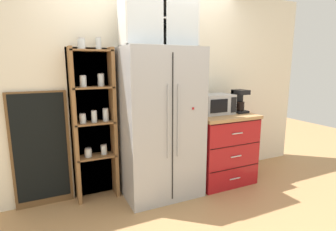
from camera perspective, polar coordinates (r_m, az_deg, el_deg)
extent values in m
plane|color=tan|center=(3.44, -1.38, -16.36)|extent=(10.72, 10.72, 0.00)
cube|color=silver|center=(3.44, -4.20, 5.86)|extent=(5.02, 0.10, 2.55)
cube|color=#ADAFB5|center=(3.16, -1.64, -1.73)|extent=(0.91, 0.65, 1.77)
cube|color=black|center=(2.87, 1.00, -3.03)|extent=(0.01, 0.01, 1.63)
cylinder|color=#ADAFB5|center=(2.81, 0.01, -1.45)|extent=(0.02, 0.02, 0.80)
cylinder|color=#ADAFB5|center=(2.86, 2.18, -1.23)|extent=(0.02, 0.02, 0.80)
cube|color=#A8161C|center=(2.94, 5.45, 1.52)|extent=(0.02, 0.01, 0.02)
cube|color=brown|center=(3.28, -15.91, -1.70)|extent=(0.52, 0.04, 1.77)
cube|color=olive|center=(3.13, -19.47, -2.50)|extent=(0.04, 0.21, 1.77)
cube|color=olive|center=(3.20, -11.67, -1.81)|extent=(0.04, 0.21, 1.77)
cube|color=olive|center=(3.26, -15.19, -8.48)|extent=(0.46, 0.21, 0.02)
cylinder|color=silver|center=(3.23, -16.82, -7.75)|extent=(0.08, 0.08, 0.09)
cylinder|color=beige|center=(3.23, -16.81, -7.98)|extent=(0.07, 0.07, 0.06)
cylinder|color=#B2B2B7|center=(3.21, -16.88, -6.88)|extent=(0.08, 0.08, 0.01)
cylinder|color=silver|center=(3.26, -13.64, -7.23)|extent=(0.07, 0.07, 0.11)
cylinder|color=white|center=(3.27, -13.63, -7.50)|extent=(0.06, 0.06, 0.07)
cylinder|color=#B2B2B7|center=(3.24, -13.69, -6.22)|extent=(0.07, 0.07, 0.01)
cube|color=olive|center=(3.15, -15.56, -1.52)|extent=(0.46, 0.21, 0.02)
cylinder|color=silver|center=(3.11, -17.92, -0.71)|extent=(0.07, 0.07, 0.10)
cylinder|color=white|center=(3.12, -17.90, -0.97)|extent=(0.06, 0.06, 0.07)
cylinder|color=#B2B2B7|center=(3.10, -17.98, 0.29)|extent=(0.07, 0.07, 0.01)
cylinder|color=silver|center=(3.12, -15.63, -0.28)|extent=(0.06, 0.06, 0.13)
cylinder|color=brown|center=(3.12, -15.61, -0.63)|extent=(0.05, 0.05, 0.09)
cylinder|color=#B2B2B7|center=(3.11, -15.69, 0.97)|extent=(0.06, 0.06, 0.01)
cylinder|color=silver|center=(3.16, -13.28, 0.07)|extent=(0.07, 0.07, 0.14)
cylinder|color=#382316|center=(3.16, -13.26, -0.30)|extent=(0.06, 0.06, 0.09)
cylinder|color=#B2B2B7|center=(3.14, -13.34, 1.43)|extent=(0.06, 0.06, 0.01)
cube|color=olive|center=(3.09, -15.94, 5.82)|extent=(0.46, 0.21, 0.02)
cylinder|color=silver|center=(3.07, -17.83, 6.95)|extent=(0.07, 0.07, 0.12)
cylinder|color=#2D2D2D|center=(3.07, -17.81, 6.62)|extent=(0.06, 0.06, 0.08)
cylinder|color=#B2B2B7|center=(3.07, -17.90, 8.14)|extent=(0.07, 0.07, 0.01)
cylinder|color=silver|center=(3.12, -14.26, 7.33)|extent=(0.07, 0.07, 0.13)
cylinder|color=#CCB78C|center=(3.12, -14.24, 6.96)|extent=(0.06, 0.06, 0.09)
cylinder|color=#B2B2B7|center=(3.12, -14.32, 8.65)|extent=(0.07, 0.07, 0.01)
cube|color=olive|center=(3.08, -16.34, 13.31)|extent=(0.46, 0.21, 0.02)
cylinder|color=silver|center=(3.06, -18.21, 14.42)|extent=(0.08, 0.08, 0.11)
cylinder|color=#E0C67F|center=(3.06, -18.19, 14.12)|extent=(0.07, 0.07, 0.07)
cylinder|color=#B2B2B7|center=(3.06, -18.28, 15.54)|extent=(0.08, 0.08, 0.01)
cylinder|color=silver|center=(3.12, -14.75, 14.68)|extent=(0.06, 0.06, 0.13)
cylinder|color=#B77A38|center=(3.12, -14.74, 14.34)|extent=(0.05, 0.05, 0.09)
cylinder|color=#B2B2B7|center=(3.13, -14.82, 15.93)|extent=(0.06, 0.06, 0.01)
cube|color=#A8161C|center=(3.71, 11.14, -7.05)|extent=(0.79, 0.65, 0.89)
cube|color=tan|center=(3.59, 11.42, 0.04)|extent=(0.82, 0.68, 0.04)
cube|color=black|center=(3.52, 14.26, -10.95)|extent=(0.77, 0.00, 0.01)
cube|color=silver|center=(3.57, 14.25, -13.04)|extent=(0.16, 0.01, 0.01)
cube|color=black|center=(3.42, 14.49, -6.32)|extent=(0.77, 0.00, 0.01)
cube|color=silver|center=(3.46, 14.48, -8.53)|extent=(0.16, 0.01, 0.01)
cube|color=black|center=(3.35, 14.74, -1.45)|extent=(0.77, 0.00, 0.01)
cube|color=silver|center=(3.37, 14.72, -3.75)|extent=(0.16, 0.01, 0.01)
cube|color=#ADAFB5|center=(3.57, 10.21, 2.46)|extent=(0.44, 0.32, 0.26)
cube|color=black|center=(3.40, 10.98, 2.02)|extent=(0.26, 0.01, 0.17)
cube|color=black|center=(3.54, 13.99, 2.25)|extent=(0.08, 0.01, 0.20)
cube|color=black|center=(3.75, 15.19, 0.87)|extent=(0.17, 0.20, 0.03)
cube|color=black|center=(3.78, 14.60, 3.05)|extent=(0.17, 0.06, 0.30)
cube|color=black|center=(3.71, 15.39, 4.90)|extent=(0.17, 0.20, 0.06)
cylinder|color=black|center=(3.73, 15.34, 1.98)|extent=(0.11, 0.11, 0.12)
cylinder|color=#8CA37F|center=(3.63, 10.91, 1.21)|extent=(0.09, 0.09, 0.09)
torus|color=#8CA37F|center=(3.66, 11.63, 1.35)|extent=(0.05, 0.01, 0.05)
cylinder|color=silver|center=(3.59, 11.30, 1.07)|extent=(0.08, 0.08, 0.09)
torus|color=silver|center=(3.62, 11.95, 1.19)|extent=(0.05, 0.01, 0.05)
cylinder|color=navy|center=(3.65, 10.60, 1.91)|extent=(0.07, 0.07, 0.17)
cone|color=navy|center=(3.64, 10.64, 3.31)|extent=(0.07, 0.07, 0.04)
cylinder|color=navy|center=(3.63, 10.66, 3.78)|extent=(0.03, 0.03, 0.07)
cylinder|color=black|center=(3.63, 10.68, 4.41)|extent=(0.03, 0.03, 0.01)
cylinder|color=silver|center=(3.34, 7.15, 1.53)|extent=(0.06, 0.06, 0.21)
cone|color=silver|center=(3.33, 7.19, 3.38)|extent=(0.06, 0.06, 0.04)
cylinder|color=silver|center=(3.32, 7.20, 3.89)|extent=(0.02, 0.02, 0.07)
cylinder|color=black|center=(3.32, 7.22, 4.58)|extent=(0.02, 0.02, 0.01)
cube|color=silver|center=(3.27, -3.03, 19.57)|extent=(0.87, 0.02, 0.60)
cube|color=silver|center=(3.11, -1.89, 14.70)|extent=(0.87, 0.32, 0.02)
cube|color=silver|center=(3.00, -9.89, 20.24)|extent=(0.02, 0.32, 0.60)
cube|color=silver|center=(3.33, 5.21, 19.40)|extent=(0.02, 0.32, 0.60)
cube|color=silver|center=(3.14, -1.92, 19.95)|extent=(0.84, 0.30, 0.02)
cube|color=silver|center=(2.92, -4.82, 20.62)|extent=(0.40, 0.01, 0.56)
cube|color=silver|center=(3.09, 3.22, 20.07)|extent=(0.40, 0.01, 0.56)
cylinder|color=silver|center=(3.00, -7.42, 14.98)|extent=(0.05, 0.05, 0.00)
cylinder|color=silver|center=(3.00, -7.43, 15.61)|extent=(0.01, 0.01, 0.07)
cone|color=silver|center=(3.01, -7.46, 16.75)|extent=(0.06, 0.06, 0.05)
cylinder|color=silver|center=(3.07, -3.69, 14.95)|extent=(0.05, 0.05, 0.00)
cylinder|color=silver|center=(3.07, -3.70, 15.57)|extent=(0.01, 0.01, 0.07)
cone|color=silver|center=(3.08, -3.71, 16.68)|extent=(0.06, 0.06, 0.05)
cylinder|color=silver|center=(3.15, -0.14, 14.87)|extent=(0.05, 0.05, 0.00)
cylinder|color=silver|center=(3.15, -0.14, 15.47)|extent=(0.01, 0.01, 0.07)
cone|color=silver|center=(3.16, -0.14, 16.56)|extent=(0.06, 0.06, 0.05)
cylinder|color=silver|center=(3.24, 3.22, 14.74)|extent=(0.05, 0.05, 0.00)
cylinder|color=silver|center=(3.24, 3.23, 15.33)|extent=(0.01, 0.01, 0.07)
cone|color=silver|center=(3.25, 3.24, 16.38)|extent=(0.06, 0.06, 0.05)
cylinder|color=white|center=(3.05, -6.74, 20.92)|extent=(0.06, 0.06, 0.07)
cylinder|color=white|center=(3.26, 2.57, 20.34)|extent=(0.06, 0.06, 0.07)
cube|color=brown|center=(3.26, -25.70, -6.70)|extent=(0.60, 0.04, 1.30)
cube|color=black|center=(3.23, -25.74, -6.30)|extent=(0.54, 0.01, 1.20)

